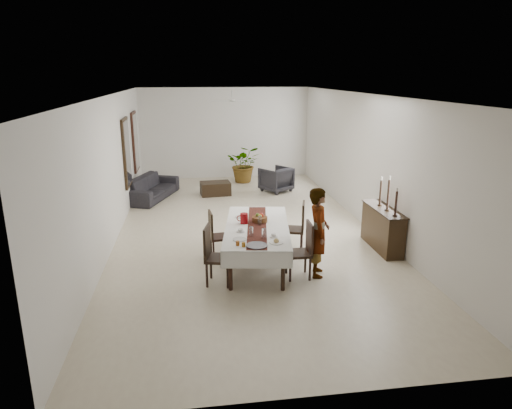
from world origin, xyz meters
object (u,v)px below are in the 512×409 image
object	(u,v)px
dining_table_top	(257,228)
woman	(318,232)
red_pitcher	(244,218)
sofa	(152,187)
sideboard_body	(382,229)

from	to	relation	value
dining_table_top	woman	distance (m)	1.25
dining_table_top	woman	xyz separation A→B (m)	(1.04, -0.68, 0.09)
dining_table_top	red_pitcher	world-z (taller)	red_pitcher
dining_table_top	sofa	xyz separation A→B (m)	(-2.45, 5.37, -0.42)
sideboard_body	sofa	world-z (taller)	sideboard_body
dining_table_top	sideboard_body	size ratio (longest dim) A/B	1.72
dining_table_top	red_pitcher	distance (m)	0.33
sideboard_body	dining_table_top	bearing A→B (deg)	-171.23
woman	sideboard_body	distance (m)	2.11
red_pitcher	sofa	bearing A→B (deg)	113.19
woman	sofa	size ratio (longest dim) A/B	0.73
sofa	red_pitcher	bearing A→B (deg)	-136.95
red_pitcher	sofa	xyz separation A→B (m)	(-2.22, 5.18, -0.56)
red_pitcher	woman	xyz separation A→B (m)	(1.27, -0.88, -0.05)
woman	sofa	bearing A→B (deg)	41.60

